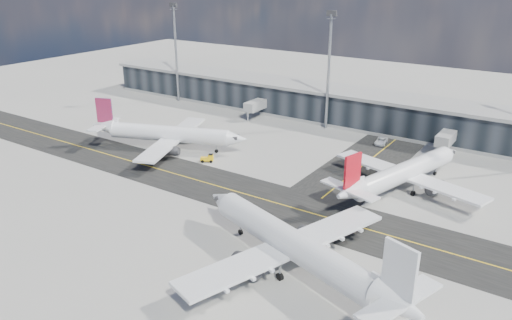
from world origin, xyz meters
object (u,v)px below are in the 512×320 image
object	(u,v)px
airliner_redtail	(403,173)
airliner_near	(295,246)
airliner_af	(167,134)
baggage_tug	(208,158)
service_van	(381,141)

from	to	relation	value
airliner_redtail	airliner_near	bearing A→B (deg)	-79.52
airliner_af	airliner_near	world-z (taller)	airliner_near
airliner_af	airliner_redtail	world-z (taller)	airliner_af
airliner_near	baggage_tug	distance (m)	43.35
service_van	airliner_near	bearing A→B (deg)	-90.36
airliner_redtail	baggage_tug	bearing A→B (deg)	-151.35
airliner_af	service_van	bearing A→B (deg)	107.08
airliner_af	service_van	xyz separation A→B (m)	(38.86, 29.95, -2.87)
airliner_near	service_van	size ratio (longest dim) A/B	7.55
baggage_tug	service_van	size ratio (longest dim) A/B	0.58
airliner_redtail	airliner_af	bearing A→B (deg)	-155.74
airliner_af	baggage_tug	bearing A→B (deg)	63.78
baggage_tug	airliner_af	bearing A→B (deg)	-126.81
airliner_near	airliner_af	bearing A→B (deg)	79.68
baggage_tug	airliner_redtail	bearing A→B (deg)	71.27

